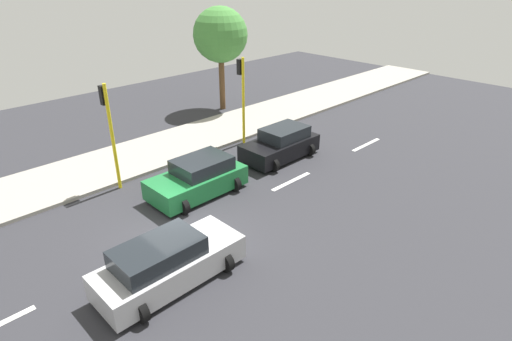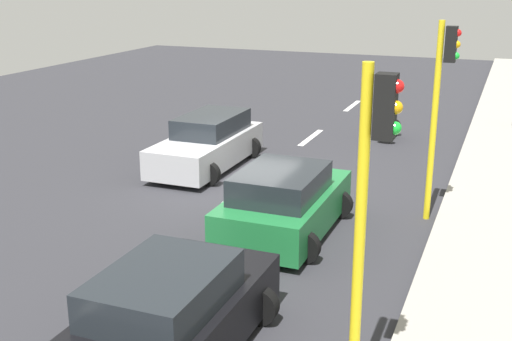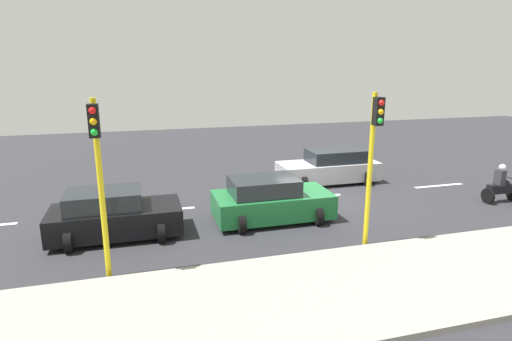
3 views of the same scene
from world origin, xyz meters
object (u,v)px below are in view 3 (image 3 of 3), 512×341
car_green (270,200)px  traffic_light_midblock (373,149)px  car_silver (330,168)px  motorcycle (501,186)px  traffic_light_corner (99,166)px  car_black (114,215)px

car_green → traffic_light_midblock: 4.18m
car_silver → motorcycle: size_ratio=2.92×
car_green → traffic_light_midblock: traffic_light_midblock is taller
car_silver → traffic_light_midblock: 7.23m
traffic_light_corner → traffic_light_midblock: size_ratio=1.00×
car_silver → traffic_light_midblock: traffic_light_midblock is taller
car_black → motorcycle: bearing=88.1°
motorcycle → car_silver: bearing=-129.6°
motorcycle → traffic_light_midblock: (2.30, -7.10, 2.29)m
traffic_light_corner → traffic_light_midblock: same height
car_silver → traffic_light_midblock: bearing=-16.1°
car_silver → traffic_light_corner: 11.49m
motorcycle → traffic_light_corner: bearing=-80.9°
car_black → traffic_light_corner: (2.78, -0.04, 2.22)m
car_green → traffic_light_corner: bearing=-60.9°
motorcycle → traffic_light_corner: traffic_light_corner is taller
car_black → motorcycle: 14.30m
car_green → traffic_light_corner: traffic_light_corner is taller
car_green → motorcycle: size_ratio=2.60×
car_black → motorcycle: size_ratio=2.57×
car_green → motorcycle: (0.56, 9.19, -0.07)m
car_black → traffic_light_midblock: bearing=68.8°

